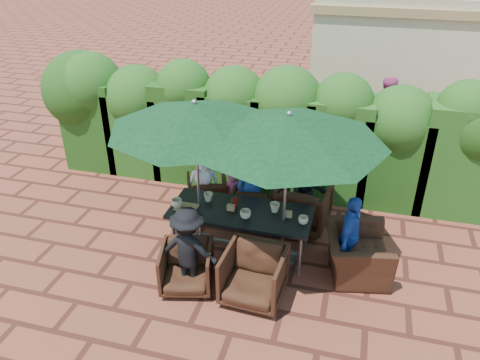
% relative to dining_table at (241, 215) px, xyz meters
% --- Properties ---
extents(ground, '(80.00, 80.00, 0.00)m').
position_rel_dining_table_xyz_m(ground, '(-0.23, -0.06, -0.67)').
color(ground, brown).
rests_on(ground, ground).
extents(dining_table, '(2.19, 0.90, 0.75)m').
position_rel_dining_table_xyz_m(dining_table, '(0.00, 0.00, 0.00)').
color(dining_table, black).
rests_on(dining_table, ground).
extents(umbrella_left, '(2.56, 2.56, 2.46)m').
position_rel_dining_table_xyz_m(umbrella_left, '(-0.69, 0.04, 1.54)').
color(umbrella_left, gray).
rests_on(umbrella_left, ground).
extents(umbrella_right, '(2.73, 2.73, 2.46)m').
position_rel_dining_table_xyz_m(umbrella_right, '(0.68, -0.06, 1.54)').
color(umbrella_right, gray).
rests_on(umbrella_right, ground).
extents(chair_far_left, '(0.89, 0.86, 0.71)m').
position_rel_dining_table_xyz_m(chair_far_left, '(-0.91, 1.06, -0.32)').
color(chair_far_left, black).
rests_on(chair_far_left, ground).
extents(chair_far_mid, '(0.75, 0.71, 0.72)m').
position_rel_dining_table_xyz_m(chair_far_mid, '(-0.02, 0.99, -0.31)').
color(chair_far_mid, black).
rests_on(chair_far_mid, ground).
extents(chair_far_right, '(0.94, 0.89, 0.87)m').
position_rel_dining_table_xyz_m(chair_far_right, '(0.85, 1.00, -0.24)').
color(chair_far_right, black).
rests_on(chair_far_right, ground).
extents(chair_near_left, '(0.86, 0.82, 0.74)m').
position_rel_dining_table_xyz_m(chair_near_left, '(-0.52, -1.01, -0.31)').
color(chair_near_left, black).
rests_on(chair_near_left, ground).
extents(chair_near_right, '(0.86, 0.81, 0.84)m').
position_rel_dining_table_xyz_m(chair_near_right, '(0.45, -0.98, -0.25)').
color(chair_near_right, black).
rests_on(chair_near_right, ground).
extents(chair_end_right, '(0.87, 1.16, 0.91)m').
position_rel_dining_table_xyz_m(chair_end_right, '(1.79, -0.06, -0.22)').
color(chair_end_right, black).
rests_on(chair_end_right, ground).
extents(adult_far_left, '(0.64, 0.47, 1.17)m').
position_rel_dining_table_xyz_m(adult_far_left, '(-0.93, 0.95, -0.09)').
color(adult_far_left, white).
rests_on(adult_far_left, ground).
extents(adult_far_mid, '(0.57, 0.50, 1.37)m').
position_rel_dining_table_xyz_m(adult_far_mid, '(-0.04, 0.88, 0.01)').
color(adult_far_mid, '#214CB2').
rests_on(adult_far_mid, ground).
extents(adult_far_right, '(0.73, 0.57, 1.33)m').
position_rel_dining_table_xyz_m(adult_far_right, '(0.90, 0.93, -0.01)').
color(adult_far_right, black).
rests_on(adult_far_right, ground).
extents(adult_near_left, '(0.85, 0.40, 1.31)m').
position_rel_dining_table_xyz_m(adult_near_left, '(-0.47, -1.01, -0.02)').
color(adult_near_left, black).
rests_on(adult_near_left, ground).
extents(adult_end_right, '(0.50, 0.81, 1.28)m').
position_rel_dining_table_xyz_m(adult_end_right, '(1.66, -0.07, -0.03)').
color(adult_end_right, '#214CB2').
rests_on(adult_end_right, ground).
extents(child_left, '(0.36, 0.32, 0.85)m').
position_rel_dining_table_xyz_m(child_left, '(-0.40, 0.96, -0.25)').
color(child_left, '#C24483').
rests_on(child_left, ground).
extents(child_right, '(0.32, 0.26, 0.86)m').
position_rel_dining_table_xyz_m(child_right, '(0.39, 1.00, -0.24)').
color(child_right, '#8A4AA1').
rests_on(child_right, ground).
extents(pedestrian_a, '(1.62, 1.02, 1.63)m').
position_rel_dining_table_xyz_m(pedestrian_a, '(1.25, 4.28, 0.14)').
color(pedestrian_a, green).
rests_on(pedestrian_a, ground).
extents(pedestrian_b, '(0.98, 0.85, 1.74)m').
position_rel_dining_table_xyz_m(pedestrian_b, '(2.09, 4.47, 0.19)').
color(pedestrian_b, '#C24483').
rests_on(pedestrian_b, ground).
extents(pedestrian_c, '(1.15, 0.84, 1.64)m').
position_rel_dining_table_xyz_m(pedestrian_c, '(3.39, 4.20, 0.15)').
color(pedestrian_c, '#9C9DA5').
rests_on(pedestrian_c, ground).
extents(cup_a, '(0.17, 0.17, 0.14)m').
position_rel_dining_table_xyz_m(cup_a, '(-0.99, -0.15, 0.14)').
color(cup_a, beige).
rests_on(cup_a, dining_table).
extents(cup_b, '(0.15, 0.15, 0.14)m').
position_rel_dining_table_xyz_m(cup_b, '(-0.57, 0.15, 0.15)').
color(cup_b, beige).
rests_on(cup_b, dining_table).
extents(cup_c, '(0.17, 0.17, 0.13)m').
position_rel_dining_table_xyz_m(cup_c, '(0.12, -0.17, 0.14)').
color(cup_c, beige).
rests_on(cup_c, dining_table).
extents(cup_d, '(0.15, 0.15, 0.14)m').
position_rel_dining_table_xyz_m(cup_d, '(0.51, 0.12, 0.15)').
color(cup_d, beige).
rests_on(cup_d, dining_table).
extents(cup_e, '(0.15, 0.15, 0.12)m').
position_rel_dining_table_xyz_m(cup_e, '(0.98, -0.09, 0.14)').
color(cup_e, beige).
rests_on(cup_e, dining_table).
extents(ketchup_bottle, '(0.04, 0.04, 0.17)m').
position_rel_dining_table_xyz_m(ketchup_bottle, '(-0.10, 0.10, 0.16)').
color(ketchup_bottle, '#B20C0A').
rests_on(ketchup_bottle, dining_table).
extents(sauce_bottle, '(0.04, 0.04, 0.17)m').
position_rel_dining_table_xyz_m(sauce_bottle, '(-0.15, 0.05, 0.16)').
color(sauce_bottle, '#4C230C').
rests_on(sauce_bottle, dining_table).
extents(serving_tray, '(0.35, 0.25, 0.02)m').
position_rel_dining_table_xyz_m(serving_tray, '(-0.83, -0.13, 0.08)').
color(serving_tray, '#977149').
rests_on(serving_tray, dining_table).
extents(number_block_left, '(0.12, 0.06, 0.10)m').
position_rel_dining_table_xyz_m(number_block_left, '(-0.15, -0.02, 0.13)').
color(number_block_left, tan).
rests_on(number_block_left, dining_table).
extents(number_block_right, '(0.12, 0.06, 0.10)m').
position_rel_dining_table_xyz_m(number_block_right, '(0.73, 0.03, 0.13)').
color(number_block_right, tan).
rests_on(number_block_right, dining_table).
extents(hedge_wall, '(9.10, 1.60, 2.43)m').
position_rel_dining_table_xyz_m(hedge_wall, '(-0.47, 2.26, 0.68)').
color(hedge_wall, '#1C3C10').
rests_on(hedge_wall, ground).
extents(building, '(6.20, 3.08, 3.20)m').
position_rel_dining_table_xyz_m(building, '(3.27, 6.93, 0.93)').
color(building, beige).
rests_on(building, ground).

